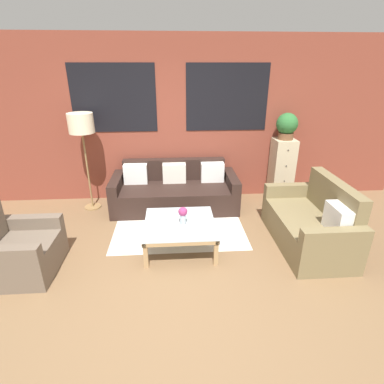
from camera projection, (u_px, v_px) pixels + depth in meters
ground_plane at (176, 278)px, 3.53m from camera, size 16.00×16.00×0.00m
wall_back_brick at (172, 121)px, 5.21m from camera, size 8.40×0.09×2.80m
rug at (179, 226)px, 4.67m from camera, size 1.96×1.46×0.00m
couch_dark at (175, 191)px, 5.21m from camera, size 2.12×0.88×0.78m
settee_vintage at (311, 224)px, 4.09m from camera, size 0.80×1.52×0.92m
armchair_corner at (17, 251)px, 3.55m from camera, size 0.80×0.84×0.84m
coffee_table at (180, 226)px, 4.02m from camera, size 0.94×0.94×0.37m
floor_lamp at (81, 127)px, 4.73m from camera, size 0.40×0.40×1.63m
drawer_cabinet at (281, 170)px, 5.42m from camera, size 0.37×0.41×1.12m
potted_plant at (287, 125)px, 5.10m from camera, size 0.36×0.36×0.45m
flower_vase at (183, 214)px, 3.92m from camera, size 0.12×0.12×0.24m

